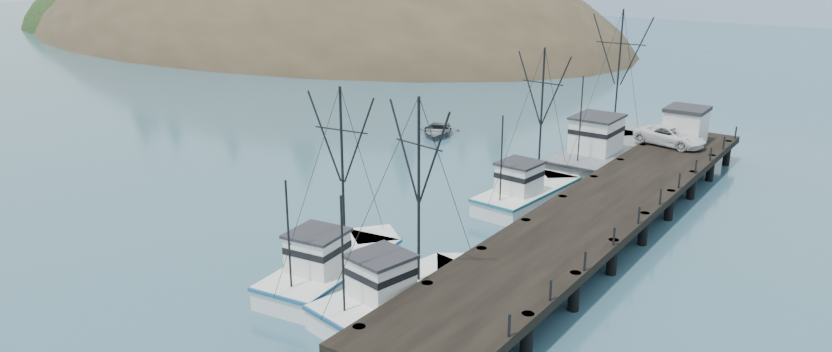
% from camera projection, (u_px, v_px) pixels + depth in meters
% --- Properties ---
extents(ground, '(400.00, 400.00, 0.00)m').
position_uv_depth(ground, '(245.00, 270.00, 40.48)').
color(ground, '#2F5569').
rests_on(ground, ground).
extents(pier, '(6.00, 44.00, 2.00)m').
position_uv_depth(pier, '(602.00, 209.00, 44.78)').
color(pier, black).
rests_on(pier, ground).
extents(headland, '(134.80, 78.00, 51.00)m').
position_uv_depth(headland, '(285.00, 58.00, 144.23)').
color(headland, '#382D1E').
rests_on(headland, ground).
extents(distant_ridge_far, '(180.00, 25.00, 18.00)m').
position_uv_depth(distant_ridge_far, '(646.00, 6.00, 206.72)').
color(distant_ridge_far, silver).
rests_on(distant_ridge_far, ground).
extents(moored_sailboats, '(24.26, 16.01, 6.35)m').
position_uv_depth(moored_sailboats, '(410.00, 68.00, 103.27)').
color(moored_sailboats, white).
rests_on(moored_sailboats, ground).
extents(trawler_near, '(5.09, 10.58, 10.76)m').
position_uv_depth(trawler_near, '(404.00, 293.00, 35.95)').
color(trawler_near, white).
rests_on(trawler_near, ground).
extents(trawler_mid, '(4.58, 10.66, 10.59)m').
position_uv_depth(trawler_mid, '(335.00, 266.00, 38.95)').
color(trawler_mid, white).
rests_on(trawler_mid, ground).
extents(trawler_far, '(4.15, 10.59, 10.89)m').
position_uv_depth(trawler_far, '(530.00, 192.00, 50.48)').
color(trawler_far, white).
rests_on(trawler_far, ground).
extents(work_vessel, '(4.61, 14.90, 12.60)m').
position_uv_depth(work_vessel, '(605.00, 153.00, 58.36)').
color(work_vessel, slate).
rests_on(work_vessel, ground).
extents(pier_shed, '(3.00, 3.20, 2.80)m').
position_uv_depth(pier_shed, '(686.00, 124.00, 58.18)').
color(pier_shed, silver).
rests_on(pier_shed, pier).
extents(pickup_truck, '(5.80, 3.49, 1.51)m').
position_uv_depth(pickup_truck, '(670.00, 136.00, 57.39)').
color(pickup_truck, silver).
rests_on(pickup_truck, pier).
extents(motorboat, '(5.95, 6.70, 1.15)m').
position_uv_depth(motorboat, '(437.00, 135.00, 68.70)').
color(motorboat, '#51545A').
rests_on(motorboat, ground).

